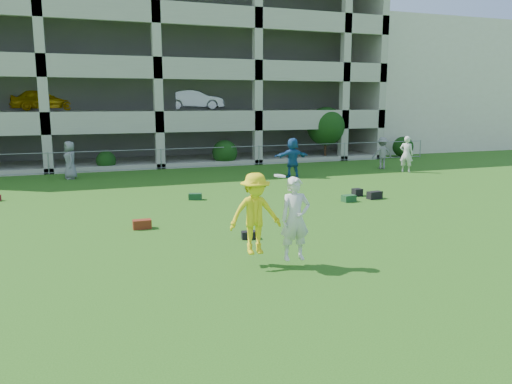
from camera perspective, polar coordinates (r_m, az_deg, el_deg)
name	(u,v)px	position (r m, az deg, el deg)	size (l,w,h in m)	color
ground	(303,276)	(11.38, 5.37, -9.51)	(100.00, 100.00, 0.00)	#235114
stucco_building	(404,88)	(46.72, 16.56, 11.31)	(16.00, 14.00, 10.00)	beige
bystander_c	(70,160)	(26.73, -20.49, 3.43)	(0.93, 0.60, 1.90)	slate
bystander_d	(292,158)	(25.69, 4.19, 3.95)	(1.88, 0.60, 2.03)	#1F5090
bystander_e	(406,154)	(28.68, 16.81, 4.16)	(0.72, 0.48, 1.99)	silver
bystander_f	(382,153)	(29.80, 14.23, 4.34)	(1.18, 0.68, 1.82)	slate
bag_red_a	(142,224)	(15.72, -12.89, -3.61)	(0.55, 0.30, 0.28)	#53190E
bag_black_b	(249,235)	(14.22, -0.85, -4.94)	(0.40, 0.25, 0.22)	black
bag_green_c	(349,198)	(19.76, 10.55, -0.71)	(0.50, 0.35, 0.26)	#163D21
crate_d	(357,192)	(21.03, 11.49, -0.03)	(0.35, 0.35, 0.30)	black
bag_black_e	(375,195)	(20.54, 13.40, -0.35)	(0.60, 0.30, 0.30)	black
bag_green_g	(195,197)	(19.96, -6.97, -0.52)	(0.50, 0.30, 0.25)	#123418
frisbee_contest	(266,215)	(11.66, 1.21, -2.65)	(1.88, 0.96, 2.07)	yellow
parking_garage	(138,71)	(37.70, -13.32, 13.34)	(30.00, 14.00, 12.00)	#9E998C
fence	(161,159)	(29.20, -10.80, 3.77)	(36.06, 0.06, 1.20)	gray
shrub_row	(233,140)	(30.86, -2.59, 5.95)	(34.38, 2.52, 3.50)	#163D11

